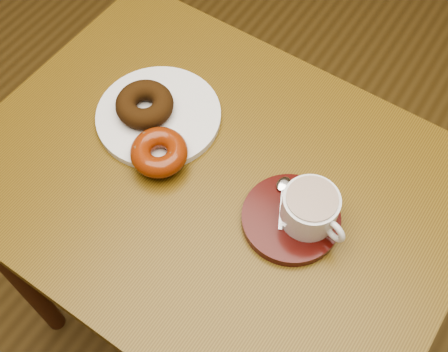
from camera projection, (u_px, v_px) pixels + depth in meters
The scene contains 8 objects.
ground at pixel (282, 271), 1.77m from camera, with size 6.00×6.00×0.00m, color brown.
cafe_table at pixel (216, 211), 1.11m from camera, with size 0.89×0.68×0.82m.
donut_plate at pixel (159, 116), 1.06m from camera, with size 0.24×0.24×0.01m, color white.
donut_cinnamon at pixel (145, 104), 1.04m from camera, with size 0.11×0.11×0.04m, color #341D0A.
donut_caramel at pixel (159, 152), 0.98m from camera, with size 0.13×0.13×0.04m.
saucer at pixel (291, 219), 0.94m from camera, with size 0.17×0.17×0.02m, color #380A07.
coffee_cup at pixel (311, 209), 0.90m from camera, with size 0.12×0.09×0.07m.
teaspoon at pixel (283, 189), 0.96m from camera, with size 0.05×0.10×0.01m.
Camera 1 is at (0.21, -0.66, 1.67)m, focal length 45.00 mm.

